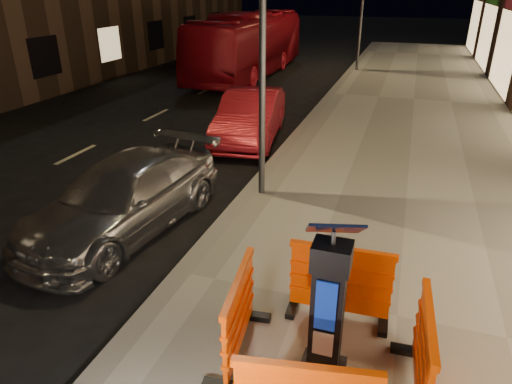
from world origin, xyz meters
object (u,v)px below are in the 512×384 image
(parking_kiosk, at_px, (328,304))
(car_red, at_px, (251,140))
(barrier_bldgside, at_px, (423,357))
(barrier_kerbside, at_px, (239,316))
(bus_doubledecker, at_px, (249,75))
(car_silver, at_px, (128,228))
(barrier_back, at_px, (340,283))

(parking_kiosk, distance_m, car_red, 8.50)
(parking_kiosk, height_order, barrier_bldgside, parking_kiosk)
(parking_kiosk, height_order, barrier_kerbside, parking_kiosk)
(parking_kiosk, relative_size, bus_doubledecker, 0.18)
(parking_kiosk, distance_m, barrier_bldgside, 1.03)
(barrier_kerbside, height_order, car_red, barrier_kerbside)
(car_silver, bearing_deg, barrier_kerbside, -30.09)
(barrier_kerbside, relative_size, car_red, 0.31)
(barrier_back, bearing_deg, barrier_kerbside, -137.03)
(barrier_bldgside, relative_size, car_red, 0.31)
(parking_kiosk, relative_size, car_red, 0.44)
(car_red, height_order, bus_doubledecker, bus_doubledecker)
(barrier_back, bearing_deg, parking_kiosk, -92.03)
(parking_kiosk, relative_size, barrier_kerbside, 1.40)
(barrier_back, bearing_deg, car_silver, 159.04)
(barrier_back, xyz_separation_m, car_silver, (-3.90, 1.34, -0.64))
(barrier_bldgside, bearing_deg, bus_doubledecker, 21.40)
(barrier_bldgside, relative_size, car_silver, 0.30)
(car_red, bearing_deg, barrier_bldgside, -68.44)
(barrier_kerbside, xyz_separation_m, car_silver, (-2.95, 2.29, -0.64))
(barrier_back, xyz_separation_m, bus_doubledecker, (-6.73, 15.96, -0.64))
(parking_kiosk, relative_size, barrier_bldgside, 1.40)
(barrier_bldgside, distance_m, car_silver, 5.40)
(car_red, bearing_deg, car_silver, -102.84)
(barrier_bldgside, bearing_deg, car_silver, 61.71)
(barrier_kerbside, height_order, barrier_bldgside, same)
(car_silver, relative_size, car_red, 1.04)
(bus_doubledecker, bearing_deg, car_red, -70.46)
(car_red, relative_size, bus_doubledecker, 0.40)
(parking_kiosk, relative_size, barrier_back, 1.40)
(parking_kiosk, distance_m, car_silver, 4.63)
(car_red, bearing_deg, bus_doubledecker, 101.04)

